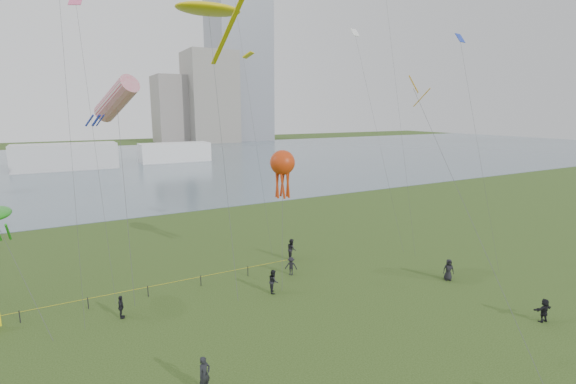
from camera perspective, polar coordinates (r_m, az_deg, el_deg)
ground_plane at (r=24.02m, az=12.71°, el=-23.37°), size 400.00×400.00×0.00m
lake at (r=116.10m, az=-22.13°, el=3.59°), size 400.00×120.00×0.08m
tower at (r=202.95m, az=-6.96°, el=24.24°), size 24.00×24.00×120.00m
building_mid at (r=186.38m, az=-10.61°, el=12.58°), size 20.00×20.00×38.00m
building_low at (r=188.12m, az=-15.26°, el=10.84°), size 16.00×18.00×28.00m
pavilion_left at (r=110.02m, az=-28.13°, el=4.29°), size 22.00×8.00×6.00m
pavilion_right at (r=116.36m, az=-15.23°, el=5.26°), size 18.00×7.00×5.00m
fence at (r=32.78m, az=-29.48°, el=-13.68°), size 24.07×0.07×1.05m
spectator_a at (r=32.02m, az=-2.00°, el=-12.10°), size 0.94×1.05×1.78m
spectator_b at (r=35.18m, az=0.42°, el=-10.10°), size 1.16×1.06×1.56m
spectator_c at (r=30.49m, az=-21.87°, el=-14.40°), size 0.58×0.98×1.56m
spectator_d at (r=36.55m, az=21.10°, el=-9.89°), size 1.02×0.94×1.75m
spectator_e at (r=32.57m, az=31.62°, el=-13.61°), size 1.51×0.68×1.57m
spectator_f at (r=22.41m, az=-11.35°, el=-23.28°), size 0.79×0.67×1.83m
spectator_g at (r=38.66m, az=0.49°, el=-7.82°), size 0.97×1.12×1.94m
kite_stingray at (r=38.11m, az=-10.79°, el=23.27°), size 5.57×10.89×22.16m
kite_windsock at (r=35.65m, az=-22.41°, el=11.65°), size 4.13×8.89×16.19m
kite_octopus at (r=33.85m, az=-0.76°, el=3.89°), size 2.93×4.46×10.37m
kite_delta at (r=33.44m, az=17.41°, el=12.53°), size 5.07×14.94×16.10m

